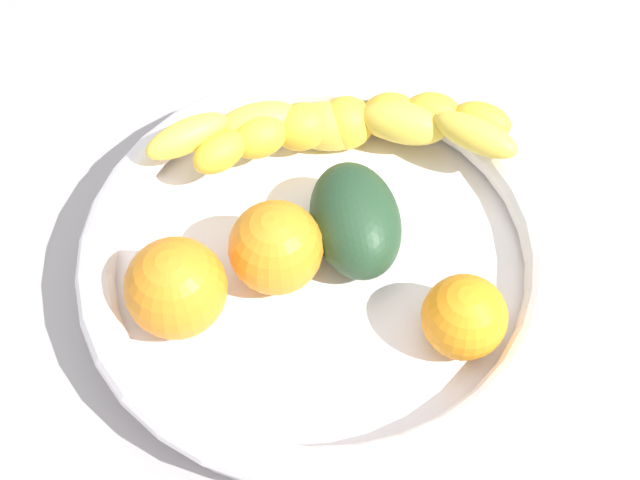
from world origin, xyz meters
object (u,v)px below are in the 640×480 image
Objects in this scene: avocado_dark at (355,220)px; fruit_bowl at (320,262)px; banana_draped_left at (348,125)px; orange_mid_left at (176,288)px; orange_mid_right at (464,317)px; orange_front at (276,247)px; banana_draped_right at (331,127)px.

fruit_bowl is at bearing 72.12° from avocado_dark.
banana_draped_left is 8.59cm from avocado_dark.
avocado_dark is (-0.91, -2.81, 2.60)cm from fruit_bowl.
banana_draped_left is at bearing -91.97° from orange_mid_left.
orange_mid_right is at bearing 168.67° from avocado_dark.
orange_front is (1.92, 2.32, 2.90)cm from fruit_bowl.
fruit_bowl is 5.20× the size of orange_front.
avocado_dark is at bearing 128.79° from banana_draped_left.
avocado_dark is (9.90, -1.98, 0.11)cm from orange_mid_right.
orange_mid_left is at bearing 88.03° from banana_draped_left.
orange_front is at bearing -116.56° from orange_mid_left.
banana_draped_left is 18.21cm from orange_mid_left.
banana_draped_right is 11.28cm from orange_front.
orange_front is at bearing 13.87° from orange_mid_right.
orange_mid_left reaches higher than banana_draped_left.
orange_mid_left is 0.74× the size of avocado_dark.
banana_draped_left is at bearing -77.82° from orange_front.
orange_front reaches higher than fruit_bowl.
banana_draped_left reaches higher than fruit_bowl.
orange_front is at bearing 50.34° from fruit_bowl.
avocado_dark reaches higher than banana_draped_left.
fruit_bowl is at bearing -120.45° from orange_mid_left.
orange_front is at bearing 61.11° from avocado_dark.
orange_mid_right is (-15.29, 8.68, 0.05)cm from banana_draped_left.
orange_front is 0.70× the size of avocado_dark.
fruit_bowl is at bearing -129.66° from orange_front.
orange_front is 0.95× the size of orange_mid_left.
banana_draped_left is 0.81× the size of banana_draped_right.
banana_draped_left is at bearing -51.21° from avocado_dark.
banana_draped_right is 2.42× the size of avocado_dark.
orange_mid_left is at bearing 90.50° from banana_draped_right.
banana_draped_right is at bearing -72.82° from orange_front.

